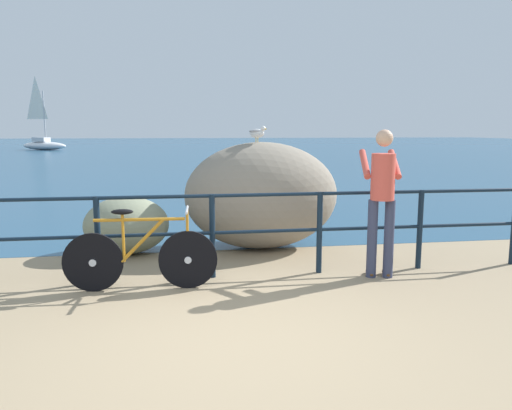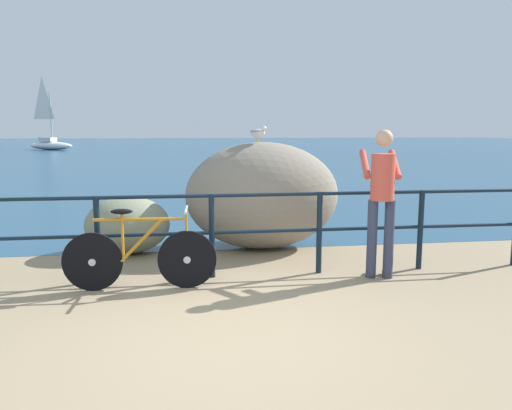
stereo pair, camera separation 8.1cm
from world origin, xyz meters
The scene contains 9 objects.
ground_plane centered at (0.00, 20.00, -0.05)m, with size 120.00×120.00×0.10m, color #937F60.
sea_surface centered at (0.00, 48.10, 0.00)m, with size 120.00×90.00×0.01m, color navy.
promenade_railing centered at (0.00, 1.77, 0.63)m, with size 8.05×0.07×1.02m.
bicycle centered at (-0.81, 1.42, 0.39)m, with size 1.70×0.48×0.92m.
person_at_railing centered at (2.01, 1.49, 0.99)m, with size 0.54×0.67×1.78m.
breakwater_boulder_main centered at (0.83, 3.19, 0.80)m, with size 2.30×1.54×1.59m.
breakwater_boulder_left centered at (-1.15, 3.15, 0.41)m, with size 1.21×1.05×0.83m.
seagull centered at (0.75, 3.11, 1.73)m, with size 0.27×0.30×0.23m.
sailboat centered at (-11.81, 40.21, 0.71)m, with size 4.48×3.26×6.16m.
Camera 2 is at (-0.28, -4.05, 1.79)m, focal length 34.60 mm.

